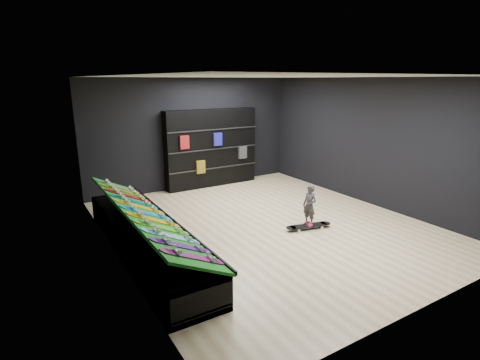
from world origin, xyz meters
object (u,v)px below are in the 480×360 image
display_rack (145,240)px  back_shelving (211,148)px  floor_skateboard (308,227)px  child (309,213)px

display_rack → back_shelving: back_shelving is taller
floor_skateboard → back_shelving: bearing=105.3°
floor_skateboard → child: size_ratio=1.95×
display_rack → floor_skateboard: size_ratio=4.59×
display_rack → child: size_ratio=8.94×
display_rack → floor_skateboard: (3.17, -0.64, -0.21)m
display_rack → child: (3.17, -0.64, 0.09)m
display_rack → back_shelving: bearing=47.8°
display_rack → floor_skateboard: display_rack is taller
back_shelving → child: 4.03m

